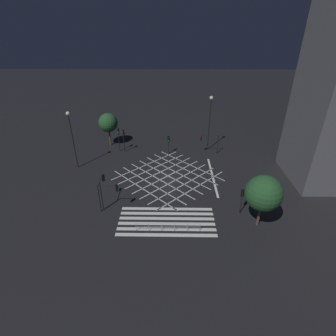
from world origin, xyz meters
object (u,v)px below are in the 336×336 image
at_px(traffic_light_sw_cross, 102,185).
at_px(street_tree_far, 264,193).
at_px(street_lamp_west, 70,127).
at_px(traffic_light_sw_main, 110,191).
at_px(street_lamp_east, 210,110).
at_px(traffic_light_nw_main, 124,136).
at_px(street_tree_near, 108,123).
at_px(traffic_light_median_north, 169,141).
at_px(traffic_light_ne_main, 208,140).
at_px(traffic_light_nw_cross, 118,135).
at_px(traffic_light_se_cross, 242,196).

relative_size(traffic_light_sw_cross, street_tree_far, 0.60).
xyz_separation_m(street_lamp_west, street_tree_far, (24.39, -12.93, -2.44)).
relative_size(traffic_light_sw_main, street_lamp_east, 0.41).
xyz_separation_m(traffic_light_nw_main, street_tree_near, (-3.17, 3.00, 1.30)).
bearing_deg(traffic_light_sw_cross, traffic_light_median_north, -28.84).
xyz_separation_m(traffic_light_ne_main, street_lamp_west, (-20.81, -5.33, 4.11)).
relative_size(traffic_light_sw_main, street_tree_far, 0.63).
bearing_deg(traffic_light_ne_main, street_tree_near, -10.66).
bearing_deg(street_tree_near, street_lamp_east, -5.60).
bearing_deg(traffic_light_median_north, street_lamp_west, -70.48).
distance_m(traffic_light_nw_main, traffic_light_sw_main, 16.28).
relative_size(traffic_light_sw_cross, street_lamp_west, 0.42).
height_order(traffic_light_median_north, street_tree_far, street_tree_far).
xyz_separation_m(traffic_light_nw_cross, street_tree_near, (-2.20, 2.70, 1.16)).
height_order(traffic_light_nw_main, traffic_light_sw_main, traffic_light_nw_main).
relative_size(traffic_light_median_north, street_lamp_east, 0.35).
relative_size(traffic_light_nw_cross, traffic_light_ne_main, 1.28).
distance_m(traffic_light_sw_main, street_lamp_east, 22.53).
relative_size(traffic_light_se_cross, traffic_light_nw_cross, 0.76).
distance_m(traffic_light_nw_cross, street_lamp_west, 8.86).
bearing_deg(traffic_light_sw_main, street_lamp_west, 125.52).
height_order(traffic_light_se_cross, street_tree_near, street_tree_near).
xyz_separation_m(street_tree_near, street_tree_far, (21.04, -21.54, -0.05)).
height_order(traffic_light_sw_cross, street_tree_far, street_tree_far).
bearing_deg(traffic_light_median_north, traffic_light_ne_main, 92.70).
relative_size(traffic_light_nw_cross, street_lamp_west, 0.49).
xyz_separation_m(traffic_light_sw_cross, street_tree_far, (18.13, -3.61, 1.47)).
bearing_deg(street_lamp_west, traffic_light_sw_cross, -56.12).
xyz_separation_m(traffic_light_sw_main, traffic_light_ne_main, (13.23, 15.96, -0.28)).
bearing_deg(traffic_light_sw_cross, street_lamp_east, -42.46).
relative_size(traffic_light_ne_main, street_lamp_west, 0.38).
xyz_separation_m(traffic_light_nw_main, traffic_light_nw_cross, (-0.97, 0.30, 0.15)).
relative_size(traffic_light_ne_main, street_lamp_east, 0.36).
distance_m(traffic_light_median_north, street_lamp_east, 8.65).
relative_size(traffic_light_nw_main, traffic_light_sw_main, 1.08).
bearing_deg(traffic_light_sw_main, traffic_light_nw_main, 93.75).
xyz_separation_m(traffic_light_se_cross, street_lamp_west, (-22.86, 10.81, 4.29)).
relative_size(traffic_light_se_cross, street_lamp_west, 0.37).
bearing_deg(traffic_light_nw_main, traffic_light_ne_main, -1.16).
bearing_deg(traffic_light_nw_main, street_tree_near, 136.62).
xyz_separation_m(traffic_light_se_cross, traffic_light_nw_cross, (-17.30, 16.73, 0.75)).
bearing_deg(street_lamp_west, traffic_light_nw_cross, 46.82).
bearing_deg(traffic_light_nw_main, street_lamp_east, 4.95).
bearing_deg(traffic_light_sw_cross, street_tree_far, -101.27).
bearing_deg(street_tree_far, traffic_light_nw_cross, 134.98).
bearing_deg(street_lamp_west, street_lamp_east, 18.08).
relative_size(street_lamp_east, street_tree_far, 1.53).
xyz_separation_m(traffic_light_se_cross, traffic_light_ne_main, (-2.05, 16.14, 0.18)).
height_order(traffic_light_nw_cross, street_lamp_west, street_lamp_west).
distance_m(traffic_light_sw_cross, traffic_light_median_north, 16.36).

